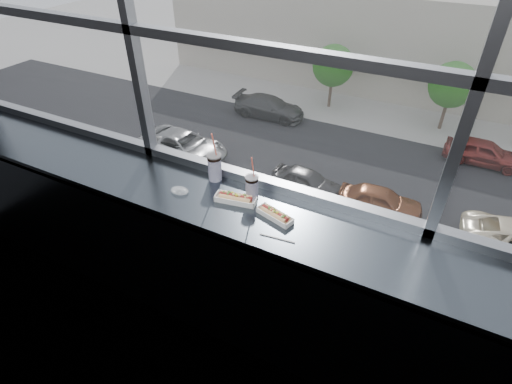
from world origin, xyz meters
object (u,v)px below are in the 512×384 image
at_px(car_near_c, 381,197).
at_px(wrapper, 180,191).
at_px(soda_cup_right, 252,187).
at_px(hotdog_tray_left, 236,198).
at_px(soda_cup_left, 215,166).
at_px(hotdog_tray_right, 275,215).
at_px(car_far_a, 269,104).
at_px(car_near_b, 307,178).
at_px(tree_left, 333,66).
at_px(car_far_b, 485,149).
at_px(tree_center, 452,85).
at_px(loose_straw, 277,238).
at_px(car_near_a, 183,141).

bearing_deg(car_near_c, wrapper, 176.66).
relative_size(soda_cup_right, car_near_c, 0.05).
relative_size(hotdog_tray_left, wrapper, 2.47).
distance_m(soda_cup_left, car_near_c, 19.58).
relative_size(hotdog_tray_right, wrapper, 2.26).
relative_size(car_far_a, car_near_b, 1.14).
xyz_separation_m(car_near_b, tree_left, (-2.71, 12.00, 2.39)).
xyz_separation_m(wrapper, car_far_b, (4.23, 24.32, -10.99)).
bearing_deg(wrapper, car_near_b, 105.71).
bearing_deg(hotdog_tray_right, tree_left, 121.99).
xyz_separation_m(soda_cup_right, tree_center, (0.83, 28.17, -8.82)).
height_order(soda_cup_right, tree_left, soda_cup_right).
xyz_separation_m(soda_cup_left, wrapper, (-0.13, -0.24, -0.09)).
height_order(car_near_b, tree_left, tree_left).
height_order(hotdog_tray_left, car_far_b, hotdog_tray_left).
distance_m(soda_cup_left, soda_cup_right, 0.34).
xyz_separation_m(hotdog_tray_left, car_near_b, (-4.97, 16.24, -11.13)).
bearing_deg(hotdog_tray_right, car_far_b, 97.91).
bearing_deg(soda_cup_left, car_near_b, 106.35).
bearing_deg(soda_cup_left, car_far_a, 114.44).
height_order(loose_straw, wrapper, wrapper).
distance_m(hotdog_tray_left, hotdog_tray_right, 0.29).
bearing_deg(hotdog_tray_left, tree_center, 77.94).
xyz_separation_m(hotdog_tray_right, tree_center, (0.62, 28.27, -8.75)).
bearing_deg(loose_straw, car_near_c, 87.89).
height_order(wrapper, car_far_b, wrapper).
distance_m(wrapper, car_near_a, 23.64).
xyz_separation_m(hotdog_tray_left, soda_cup_left, (-0.25, 0.16, 0.08)).
height_order(car_far_a, tree_left, tree_left).
relative_size(soda_cup_right, wrapper, 2.88).
bearing_deg(soda_cup_right, wrapper, -160.85).
bearing_deg(loose_straw, tree_left, 99.57).
distance_m(car_near_a, car_far_b, 19.11).
relative_size(hotdog_tray_left, tree_left, 0.06).
bearing_deg(soda_cup_right, car_near_b, 107.33).
bearing_deg(hotdog_tray_left, car_near_b, 96.78).
height_order(hotdog_tray_left, soda_cup_left, soda_cup_left).
distance_m(hotdog_tray_left, car_far_b, 26.90).
distance_m(car_near_a, car_near_b, 8.54).
xyz_separation_m(hotdog_tray_left, hotdog_tray_right, (0.29, -0.03, -0.00)).
bearing_deg(hotdog_tray_right, soda_cup_right, 169.34).
height_order(hotdog_tray_right, tree_left, hotdog_tray_right).
height_order(car_near_b, tree_center, tree_center).
xyz_separation_m(hotdog_tray_right, car_far_a, (-11.48, 24.27, -11.00)).
bearing_deg(hotdog_tray_left, loose_straw, -37.21).
height_order(hotdog_tray_right, car_far_a, hotdog_tray_right).
xyz_separation_m(hotdog_tray_left, loose_straw, (0.38, -0.19, -0.02)).
relative_size(hotdog_tray_left, car_far_a, 0.04).
distance_m(hotdog_tray_left, tree_left, 30.54).
bearing_deg(tree_left, car_near_a, -115.92).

